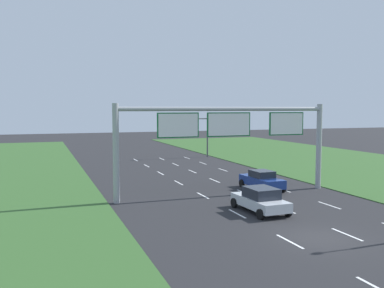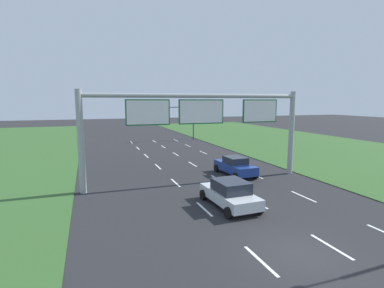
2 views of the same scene
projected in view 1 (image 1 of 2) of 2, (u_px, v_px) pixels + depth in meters
name	position (u px, v px, depth m)	size (l,w,h in m)	color
ground_plane	(319.00, 238.00, 21.96)	(200.00, 200.00, 0.00)	#262628
lane_dashes_inner_left	(218.00, 204.00, 29.80)	(0.14, 56.40, 0.01)	white
lane_dashes_inner_right	(263.00, 200.00, 30.99)	(0.14, 56.40, 0.01)	white
lane_dashes_slip	(304.00, 197.00, 32.17)	(0.14, 56.40, 0.01)	white
car_near_red	(262.00, 180.00, 34.99)	(2.27, 4.51, 1.57)	navy
car_lead_silver	(260.00, 200.00, 27.39)	(2.35, 4.53, 1.60)	silver
sign_gantry	(228.00, 131.00, 32.47)	(17.24, 0.44, 7.00)	#9EA0A5
traffic_light_mast	(194.00, 129.00, 57.50)	(4.76, 0.49, 5.60)	#47494F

